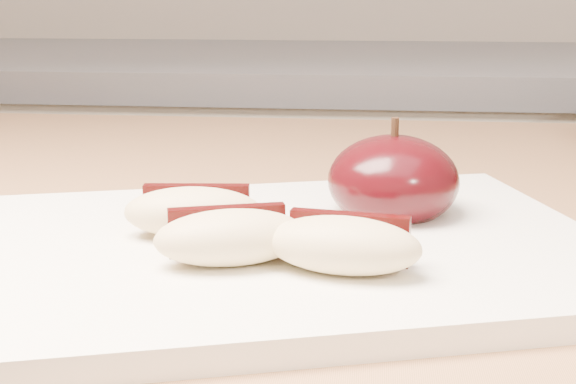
# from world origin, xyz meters

# --- Properties ---
(back_cabinet) EXTENTS (2.40, 0.62, 0.94)m
(back_cabinet) POSITION_xyz_m (0.00, 1.20, 0.47)
(back_cabinet) COLOR silver
(back_cabinet) RESTS_ON ground
(cutting_board) EXTENTS (0.39, 0.33, 0.01)m
(cutting_board) POSITION_xyz_m (-0.07, 0.35, 0.91)
(cutting_board) COLOR white
(cutting_board) RESTS_ON island_counter
(apple_half) EXTENTS (0.10, 0.10, 0.06)m
(apple_half) POSITION_xyz_m (-0.01, 0.41, 0.93)
(apple_half) COLOR black
(apple_half) RESTS_ON cutting_board
(apple_wedge_a) EXTENTS (0.08, 0.04, 0.03)m
(apple_wedge_a) POSITION_xyz_m (-0.12, 0.35, 0.93)
(apple_wedge_a) COLOR beige
(apple_wedge_a) RESTS_ON cutting_board
(apple_wedge_b) EXTENTS (0.08, 0.06, 0.03)m
(apple_wedge_b) POSITION_xyz_m (-0.09, 0.31, 0.93)
(apple_wedge_b) COLOR beige
(apple_wedge_b) RESTS_ON cutting_board
(apple_wedge_c) EXTENTS (0.08, 0.05, 0.03)m
(apple_wedge_c) POSITION_xyz_m (-0.04, 0.30, 0.93)
(apple_wedge_c) COLOR beige
(apple_wedge_c) RESTS_ON cutting_board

